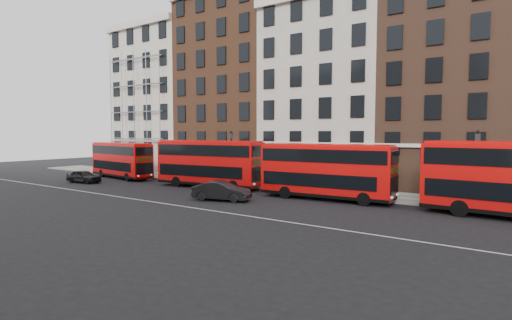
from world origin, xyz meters
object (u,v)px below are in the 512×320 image
Objects in this scene: bus_b at (209,162)px; car_front at (222,191)px; bus_a at (121,159)px; bus_c at (325,170)px; car_rear at (84,176)px.

bus_b is 2.42× the size of car_front.
bus_b is at bearing 7.83° from bus_a.
bus_a is at bearing 58.06° from car_front.
car_front is at bearing -47.18° from bus_b.
bus_a is at bearing 176.42° from bus_c.
car_rear is at bearing 72.36° from car_front.
bus_b is at bearing 176.44° from bus_c.
car_front is (18.91, -0.07, 0.07)m from car_rear.
bus_c is 25.91m from car_rear.
bus_b is 2.77× the size of car_rear.
car_rear is 0.87× the size of car_front.
car_rear is at bearing -172.67° from bus_c.
bus_a is at bearing -5.75° from car_rear.
car_rear is at bearing -79.19° from bus_a.
bus_a is 2.21× the size of car_front.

